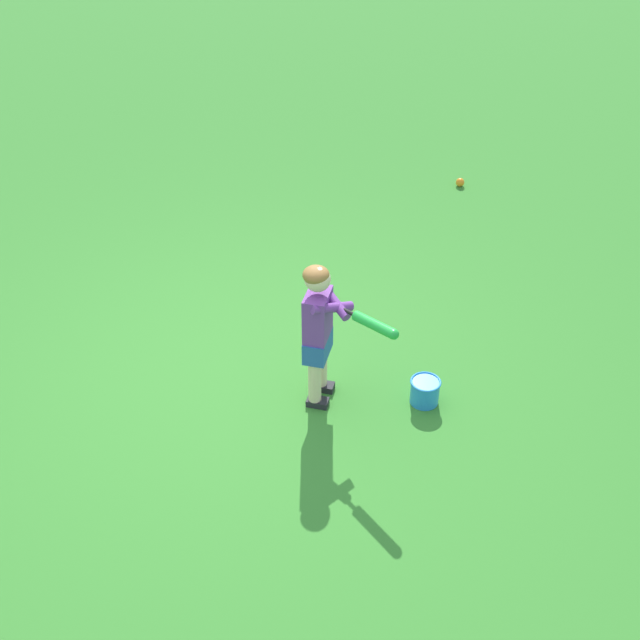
# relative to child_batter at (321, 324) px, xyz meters

# --- Properties ---
(ground_plane) EXTENTS (40.00, 40.00, 0.00)m
(ground_plane) POSITION_rel_child_batter_xyz_m (-0.60, 0.27, -0.65)
(ground_plane) COLOR #38842D
(child_batter) EXTENTS (0.63, 0.58, 1.08)m
(child_batter) POSITION_rel_child_batter_xyz_m (0.00, 0.00, 0.00)
(child_batter) COLOR #232328
(child_batter) RESTS_ON ground
(play_ball_behind_batter) EXTENTS (0.09, 0.09, 0.09)m
(play_ball_behind_batter) POSITION_rel_child_batter_xyz_m (1.25, 3.30, -0.61)
(play_ball_behind_batter) COLOR orange
(play_ball_behind_batter) RESTS_ON ground
(play_ball_near_batter) EXTENTS (0.09, 0.09, 0.09)m
(play_ball_near_batter) POSITION_rel_child_batter_xyz_m (-0.10, 0.58, -0.60)
(play_ball_near_batter) COLOR orange
(play_ball_near_batter) RESTS_ON ground
(toy_bucket) EXTENTS (0.22, 0.22, 0.19)m
(toy_bucket) POSITION_rel_child_batter_xyz_m (0.72, 0.00, -0.55)
(toy_bucket) COLOR #2884DB
(toy_bucket) RESTS_ON ground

